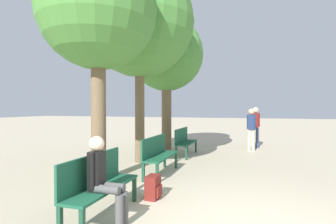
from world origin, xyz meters
TOP-DOWN VIEW (x-y plane):
  - bench_row_0 at (-2.21, 0.02)m, footprint 0.43×1.61m
  - bench_row_1 at (-2.21, 2.73)m, footprint 0.43×1.61m
  - bench_row_2 at (-2.21, 5.44)m, footprint 0.43×1.61m
  - tree_row_0 at (-3.24, 1.65)m, footprint 2.66×2.66m
  - tree_row_1 at (-3.24, 3.93)m, footprint 3.35×3.35m
  - tree_row_2 at (-3.24, 6.59)m, footprint 2.96×2.96m
  - person_seated at (-1.98, -0.19)m, footprint 0.57×0.33m
  - backpack at (-1.68, 1.02)m, footprint 0.25×0.33m
  - pedestrian_near at (0.03, 7.11)m, footprint 0.33×0.22m
  - pedestrian_mid at (0.20, 8.02)m, footprint 0.34×0.24m

SIDE VIEW (x-z plane):
  - backpack at x=-1.68m, z-range 0.00..0.43m
  - bench_row_0 at x=-2.21m, z-range 0.08..1.04m
  - bench_row_1 at x=-2.21m, z-range 0.08..1.04m
  - bench_row_2 at x=-2.21m, z-range 0.08..1.04m
  - person_seated at x=-1.98m, z-range 0.05..1.32m
  - pedestrian_near at x=0.03m, z-range 0.12..1.77m
  - pedestrian_mid at x=0.20m, z-range 0.12..1.83m
  - tree_row_2 at x=-3.24m, z-range 1.14..6.47m
  - tree_row_0 at x=-3.24m, z-range 1.23..6.44m
  - tree_row_1 at x=-3.24m, z-range 1.29..7.27m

